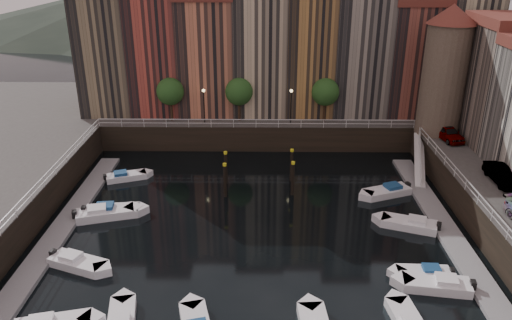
{
  "coord_description": "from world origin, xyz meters",
  "views": [
    {
      "loc": [
        0.67,
        -37.95,
        22.04
      ],
      "look_at": [
        0.15,
        4.0,
        4.08
      ],
      "focal_mm": 35.0,
      "sensor_mm": 36.0,
      "label": 1
    }
  ],
  "objects_px": {
    "boat_left_2": "(104,213)",
    "car_a": "(448,134)",
    "corner_tower": "(445,69)",
    "mooring_pilings": "(259,174)",
    "car_b": "(503,176)",
    "gangway": "(420,157)",
    "boat_left_1": "(77,262)"
  },
  "relations": [
    {
      "from": "boat_left_2",
      "to": "boat_left_1",
      "type": "bearing_deg",
      "value": -105.15
    },
    {
      "from": "corner_tower",
      "to": "car_a",
      "type": "distance_m",
      "value": 6.88
    },
    {
      "from": "gangway",
      "to": "boat_left_1",
      "type": "distance_m",
      "value": 34.67
    },
    {
      "from": "boat_left_1",
      "to": "car_a",
      "type": "relative_size",
      "value": 1.06
    },
    {
      "from": "mooring_pilings",
      "to": "car_a",
      "type": "xyz_separation_m",
      "value": [
        20.06,
        5.76,
        2.12
      ]
    },
    {
      "from": "gangway",
      "to": "mooring_pilings",
      "type": "distance_m",
      "value": 17.1
    },
    {
      "from": "gangway",
      "to": "boat_left_1",
      "type": "bearing_deg",
      "value": -150.72
    },
    {
      "from": "corner_tower",
      "to": "mooring_pilings",
      "type": "distance_m",
      "value": 22.89
    },
    {
      "from": "corner_tower",
      "to": "car_b",
      "type": "relative_size",
      "value": 2.93
    },
    {
      "from": "gangway",
      "to": "mooring_pilings",
      "type": "height_order",
      "value": "gangway"
    },
    {
      "from": "boat_left_1",
      "to": "corner_tower",
      "type": "bearing_deg",
      "value": 54.13
    },
    {
      "from": "gangway",
      "to": "mooring_pilings",
      "type": "bearing_deg",
      "value": -167.55
    },
    {
      "from": "boat_left_2",
      "to": "gangway",
      "type": "bearing_deg",
      "value": 1.24
    },
    {
      "from": "corner_tower",
      "to": "boat_left_1",
      "type": "relative_size",
      "value": 2.89
    },
    {
      "from": "car_b",
      "to": "boat_left_1",
      "type": "bearing_deg",
      "value": -166.98
    },
    {
      "from": "mooring_pilings",
      "to": "boat_left_2",
      "type": "distance_m",
      "value": 14.91
    },
    {
      "from": "mooring_pilings",
      "to": "car_a",
      "type": "bearing_deg",
      "value": 16.03
    },
    {
      "from": "car_a",
      "to": "mooring_pilings",
      "type": "bearing_deg",
      "value": -176.13
    },
    {
      "from": "gangway",
      "to": "boat_left_2",
      "type": "distance_m",
      "value": 31.85
    },
    {
      "from": "boat_left_2",
      "to": "mooring_pilings",
      "type": "bearing_deg",
      "value": 7.0
    },
    {
      "from": "car_b",
      "to": "car_a",
      "type": "bearing_deg",
      "value": 95.41
    },
    {
      "from": "corner_tower",
      "to": "gangway",
      "type": "distance_m",
      "value": 9.86
    },
    {
      "from": "car_b",
      "to": "boat_left_2",
      "type": "bearing_deg",
      "value": -178.93
    },
    {
      "from": "corner_tower",
      "to": "mooring_pilings",
      "type": "bearing_deg",
      "value": -157.33
    },
    {
      "from": "boat_left_2",
      "to": "car_a",
      "type": "bearing_deg",
      "value": 2.81
    },
    {
      "from": "boat_left_1",
      "to": "car_a",
      "type": "height_order",
      "value": "car_a"
    },
    {
      "from": "corner_tower",
      "to": "gangway",
      "type": "bearing_deg",
      "value": -122.8
    },
    {
      "from": "corner_tower",
      "to": "mooring_pilings",
      "type": "xyz_separation_m",
      "value": [
        -19.59,
        -8.18,
        -8.54
      ]
    },
    {
      "from": "corner_tower",
      "to": "car_b",
      "type": "height_order",
      "value": "corner_tower"
    },
    {
      "from": "boat_left_2",
      "to": "car_a",
      "type": "relative_size",
      "value": 1.18
    },
    {
      "from": "gangway",
      "to": "mooring_pilings",
      "type": "relative_size",
      "value": 1.19
    },
    {
      "from": "boat_left_1",
      "to": "mooring_pilings",
      "type": "bearing_deg",
      "value": 65.64
    }
  ]
}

